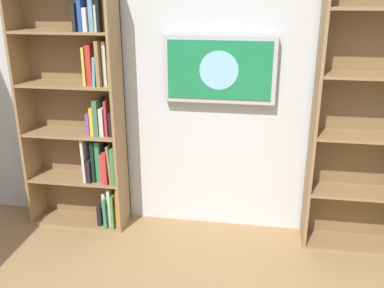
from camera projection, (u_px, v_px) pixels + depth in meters
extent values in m
cube|color=silver|center=(221.00, 61.00, 3.19)|extent=(4.52, 0.06, 2.70)
cube|color=#937047|center=(316.00, 105.00, 3.00)|extent=(0.02, 0.28, 2.19)
cube|color=brown|center=(379.00, 103.00, 3.05)|extent=(0.93, 0.01, 2.19)
cube|color=#937047|center=(363.00, 243.00, 3.30)|extent=(0.88, 0.27, 0.02)
cube|color=#937047|center=(370.00, 193.00, 3.15)|extent=(0.88, 0.27, 0.02)
cube|color=#937047|center=(379.00, 137.00, 3.00)|extent=(0.88, 0.27, 0.02)
cube|color=#937047|center=(118.00, 111.00, 3.25)|extent=(0.02, 0.28, 1.97)
cube|color=#937047|center=(25.00, 107.00, 3.37)|extent=(0.02, 0.28, 1.97)
cube|color=brown|center=(78.00, 105.00, 3.43)|extent=(0.78, 0.01, 1.97)
cube|color=#937047|center=(82.00, 220.00, 3.64)|extent=(0.74, 0.27, 0.02)
cube|color=#937047|center=(78.00, 178.00, 3.51)|extent=(0.74, 0.27, 0.02)
cube|color=#937047|center=(73.00, 133.00, 3.38)|extent=(0.74, 0.27, 0.02)
cube|color=#937047|center=(69.00, 84.00, 3.24)|extent=(0.74, 0.27, 0.02)
cube|color=#937047|center=(63.00, 32.00, 3.11)|extent=(0.74, 0.27, 0.02)
cube|color=orange|center=(120.00, 203.00, 3.53)|extent=(0.03, 0.20, 0.35)
cube|color=#3B8643|center=(116.00, 207.00, 3.53)|extent=(0.02, 0.23, 0.28)
cube|color=beige|center=(112.00, 204.00, 3.53)|extent=(0.02, 0.17, 0.33)
cube|color=#2B824C|center=(109.00, 209.00, 3.54)|extent=(0.02, 0.22, 0.25)
cube|color=beige|center=(106.00, 206.00, 3.55)|extent=(0.03, 0.13, 0.28)
cube|color=black|center=(103.00, 212.00, 3.58)|extent=(0.03, 0.20, 0.16)
cube|color=#3C7C3F|center=(117.00, 163.00, 3.40)|extent=(0.03, 0.23, 0.30)
cube|color=#956A4D|center=(113.00, 162.00, 3.40)|extent=(0.04, 0.22, 0.31)
cube|color=#B6332A|center=(109.00, 165.00, 3.41)|extent=(0.03, 0.22, 0.26)
cube|color=#C4363A|center=(106.00, 166.00, 3.41)|extent=(0.03, 0.20, 0.25)
cube|color=#348252|center=(100.00, 160.00, 3.40)|extent=(0.04, 0.13, 0.33)
cube|color=black|center=(96.00, 159.00, 3.42)|extent=(0.03, 0.18, 0.34)
cube|color=black|center=(92.00, 168.00, 3.44)|extent=(0.04, 0.19, 0.18)
cube|color=silver|center=(87.00, 158.00, 3.42)|extent=(0.03, 0.20, 0.35)
cube|color=black|center=(114.00, 122.00, 3.29)|extent=(0.04, 0.18, 0.19)
cube|color=#B23037|center=(108.00, 117.00, 3.26)|extent=(0.02, 0.14, 0.28)
cube|color=silver|center=(104.00, 120.00, 3.29)|extent=(0.03, 0.16, 0.22)
cube|color=#416E46|center=(99.00, 116.00, 3.29)|extent=(0.04, 0.19, 0.28)
cube|color=gold|center=(95.00, 120.00, 3.31)|extent=(0.03, 0.17, 0.22)
cube|color=#7A468A|center=(91.00, 123.00, 3.32)|extent=(0.03, 0.15, 0.16)
cube|color=gold|center=(112.00, 73.00, 3.16)|extent=(0.02, 0.13, 0.18)
cube|color=silver|center=(107.00, 63.00, 3.13)|extent=(0.03, 0.13, 0.32)
cube|color=olive|center=(102.00, 62.00, 3.13)|extent=(0.03, 0.22, 0.33)
cube|color=#679AAE|center=(99.00, 70.00, 3.17)|extent=(0.03, 0.23, 0.21)
cube|color=red|center=(93.00, 64.00, 3.16)|extent=(0.04, 0.20, 0.30)
cube|color=gold|center=(87.00, 66.00, 3.15)|extent=(0.02, 0.16, 0.28)
cube|color=#8F694A|center=(107.00, 9.00, 3.00)|extent=(0.03, 0.13, 0.29)
cube|color=black|center=(103.00, 7.00, 2.99)|extent=(0.02, 0.23, 0.32)
cube|color=silver|center=(100.00, 18.00, 3.02)|extent=(0.02, 0.19, 0.18)
cube|color=#6894AB|center=(96.00, 15.00, 3.03)|extent=(0.03, 0.22, 0.22)
cube|color=silver|center=(90.00, 19.00, 3.03)|extent=(0.03, 0.23, 0.16)
cube|color=#26469E|center=(84.00, 5.00, 3.01)|extent=(0.03, 0.20, 0.35)
cube|color=black|center=(80.00, 17.00, 3.04)|extent=(0.02, 0.24, 0.19)
cube|color=#B7B7BC|center=(219.00, 69.00, 3.13)|extent=(0.83, 0.06, 0.50)
cube|color=#1E7F4C|center=(219.00, 70.00, 3.10)|extent=(0.76, 0.01, 0.43)
cylinder|color=#8CCCEA|center=(219.00, 70.00, 3.10)|extent=(0.28, 0.00, 0.28)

